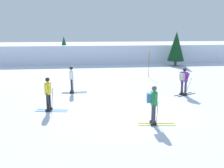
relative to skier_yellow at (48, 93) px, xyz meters
name	(u,v)px	position (x,y,z in m)	size (l,w,h in m)	color
ground_plane	(135,113)	(4.24, -0.87, -0.92)	(120.00, 120.00, 0.00)	silver
far_snow_ridge	(102,52)	(4.24, 21.03, 0.17)	(80.00, 8.72, 2.16)	silver
skier_yellow	(48,93)	(0.00, 0.00, 0.00)	(1.64, 0.99, 1.71)	#237AC6
skier_purple	(184,80)	(7.91, 2.24, 0.04)	(1.59, 1.08, 1.71)	black
skier_green	(153,103)	(4.67, -2.46, 0.04)	(1.63, 1.00, 1.71)	gold
skier_white	(72,79)	(1.01, 3.62, 0.00)	(1.61, 1.00, 1.71)	black
trail_marker_pole	(149,64)	(7.28, 8.31, 0.19)	(0.05, 0.05, 2.22)	#C65614
conifer_far_left	(64,48)	(-0.38, 18.40, 0.92)	(1.53, 1.53, 3.15)	#513823
conifer_far_right	(176,46)	(12.01, 14.86, 1.24)	(1.85, 1.85, 3.76)	#513823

